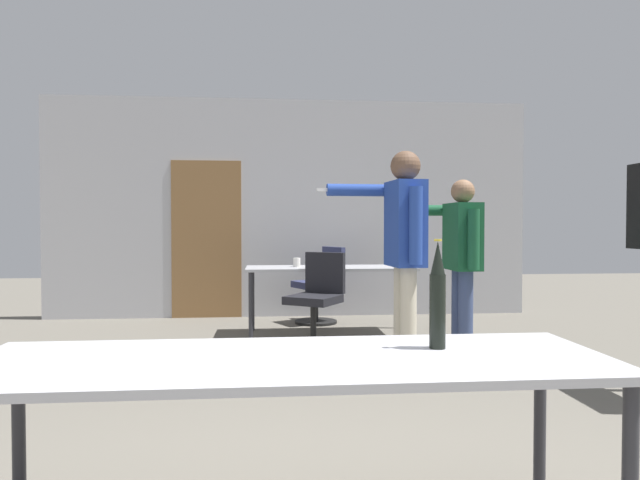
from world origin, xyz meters
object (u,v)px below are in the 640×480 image
Objects in this scene: person_far_watching at (403,239)px; beer_bottle at (438,297)px; office_chair_mid_tucked at (321,287)px; drink_cup at (297,262)px; person_center_tall at (461,250)px; office_chair_near_pushed at (317,302)px.

person_far_watching is 4.40× the size of beer_bottle.
office_chair_mid_tucked is 9.61× the size of drink_cup.
office_chair_mid_tucked is (-1.14, 1.85, -0.54)m from person_center_tall.
person_center_tall reaches higher than office_chair_near_pushed.
person_center_tall reaches higher than office_chair_mid_tucked.
drink_cup is (-0.34, -0.67, 0.35)m from office_chair_mid_tucked.
person_center_tall reaches higher than drink_cup.
office_chair_mid_tucked reaches higher than office_chair_near_pushed.
beer_bottle is 4.28m from drink_cup.
office_chair_near_pushed is at bearing 22.91° from person_far_watching.
person_center_tall reaches higher than beer_bottle.
person_center_tall is 0.90× the size of person_far_watching.
office_chair_near_pushed reaches higher than drink_cup.
person_center_tall is 0.96m from person_far_watching.
office_chair_near_pushed is at bearing 92.28° from beer_bottle.
drink_cup is (-1.47, 1.18, -0.19)m from person_center_tall.
person_center_tall is at bearing 69.41° from beer_bottle.
beer_bottle is at bearing 152.58° from office_chair_mid_tucked.
person_far_watching is 1.49m from office_chair_near_pushed.
office_chair_mid_tucked is at bearing 30.18° from person_center_tall.
office_chair_near_pushed is (-0.17, -1.30, -0.01)m from office_chair_mid_tucked.
person_far_watching is at bearing 131.06° from person_center_tall.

